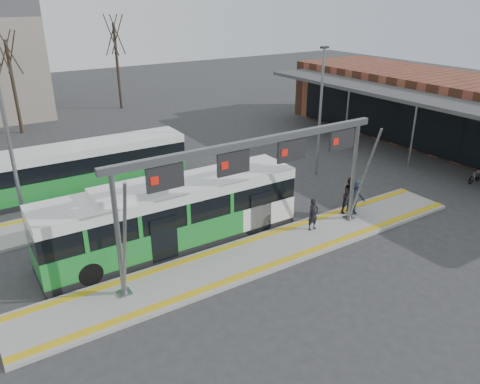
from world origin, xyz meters
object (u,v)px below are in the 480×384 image
at_px(gantry, 257,163).
at_px(hero_bus, 172,215).
at_px(passenger_b, 351,195).
at_px(passenger_c, 355,197).
at_px(passenger_a, 313,214).

xyz_separation_m(gantry, hero_bus, (-2.80, 2.70, -2.79)).
height_order(passenger_b, passenger_c, passenger_b).
distance_m(hero_bus, passenger_c, 9.51).
bearing_deg(passenger_a, gantry, -177.39).
distance_m(hero_bus, passenger_a, 6.78).
bearing_deg(hero_bus, passenger_c, -14.36).
bearing_deg(passenger_a, passenger_b, 8.16).
bearing_deg(passenger_a, passenger_c, 2.57).
xyz_separation_m(gantry, passenger_a, (3.46, 0.15, -3.35)).
relative_size(passenger_b, passenger_c, 1.02).
distance_m(hero_bus, passenger_b, 9.42).
bearing_deg(hero_bus, passenger_a, -21.75).
bearing_deg(gantry, hero_bus, 135.99).
bearing_deg(gantry, passenger_b, 5.02).
bearing_deg(hero_bus, gantry, -43.57).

